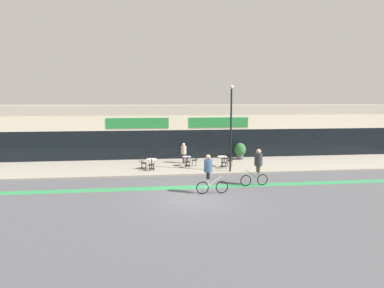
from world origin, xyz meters
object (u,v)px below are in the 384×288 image
at_px(planter_pot, 240,151).
at_px(pedestrian_near_end, 184,151).
at_px(cafe_chair_1_side, 195,159).
at_px(cafe_chair_0_side, 143,162).
at_px(cafe_chair_0_near, 152,164).
at_px(cafe_chair_2_near, 224,161).
at_px(lamp_post, 231,123).
at_px(bistro_table_0, 152,162).
at_px(cafe_chair_1_near, 188,161).
at_px(bistro_table_2, 222,159).
at_px(bistro_table_1, 187,159).
at_px(cyclist_1, 258,164).
at_px(cafe_chair_2_side, 231,160).
at_px(cyclist_0, 209,171).

bearing_deg(planter_pot, pedestrian_near_end, -167.84).
bearing_deg(cafe_chair_1_side, cafe_chair_0_side, 14.27).
xyz_separation_m(cafe_chair_0_near, cafe_chair_2_near, (5.11, 0.14, 0.00)).
relative_size(cafe_chair_0_side, planter_pot, 0.66).
bearing_deg(lamp_post, bistro_table_0, 165.71).
xyz_separation_m(cafe_chair_1_near, pedestrian_near_end, (-0.14, 1.73, 0.42)).
distance_m(bistro_table_0, cafe_chair_1_side, 3.25).
distance_m(lamp_post, pedestrian_near_end, 4.89).
xyz_separation_m(bistro_table_0, cafe_chair_2_near, (5.12, -0.48, -0.00)).
xyz_separation_m(bistro_table_2, planter_pot, (2.08, 2.64, 0.18)).
relative_size(cafe_chair_1_near, cafe_chair_2_near, 1.00).
distance_m(bistro_table_1, cafe_chair_2_near, 2.80).
relative_size(bistro_table_2, cafe_chair_0_side, 0.86).
distance_m(bistro_table_1, cafe_chair_1_near, 0.63).
distance_m(cafe_chair_1_side, cyclist_1, 6.03).
bearing_deg(cafe_chair_1_side, bistro_table_2, 170.14).
xyz_separation_m(bistro_table_1, cyclist_1, (3.60, -5.21, 0.65)).
height_order(bistro_table_1, planter_pot, planter_pot).
height_order(cafe_chair_2_side, cyclist_0, cyclist_0).
distance_m(cafe_chair_2_side, cyclist_0, 6.52).
relative_size(bistro_table_2, cyclist_1, 0.36).
bearing_deg(pedestrian_near_end, cyclist_1, 120.73).
bearing_deg(cafe_chair_2_side, cafe_chair_0_side, 2.15).
xyz_separation_m(cafe_chair_0_near, planter_pot, (7.19, 3.40, 0.21)).
relative_size(cafe_chair_1_near, cyclist_1, 0.42).
distance_m(lamp_post, cyclist_0, 5.43).
distance_m(cafe_chair_0_side, cafe_chair_2_near, 5.76).
bearing_deg(cafe_chair_0_side, cyclist_0, -51.33).
distance_m(cafe_chair_1_near, planter_pot, 5.39).
bearing_deg(cafe_chair_2_near, cafe_chair_1_near, 83.25).
distance_m(bistro_table_0, cafe_chair_0_side, 0.63).
bearing_deg(cyclist_0, bistro_table_0, 117.14).
distance_m(cafe_chair_1_side, cafe_chair_2_side, 2.61).
height_order(bistro_table_0, pedestrian_near_end, pedestrian_near_end).
height_order(bistro_table_2, cyclist_0, cyclist_0).
xyz_separation_m(bistro_table_1, cyclist_0, (0.55, -6.44, 0.60)).
relative_size(cafe_chair_0_near, cafe_chair_1_near, 1.00).
bearing_deg(cyclist_1, lamp_post, -81.29).
bearing_deg(bistro_table_1, cafe_chair_1_near, -89.39).
bearing_deg(cafe_chair_2_side, cafe_chair_1_near, 3.00).
relative_size(cafe_chair_0_side, cafe_chair_1_side, 1.00).
relative_size(bistro_table_2, cafe_chair_1_side, 0.86).
distance_m(bistro_table_2, planter_pot, 3.36).
relative_size(cafe_chair_2_near, cyclist_0, 0.43).
height_order(cafe_chair_2_near, cafe_chair_2_side, same).
relative_size(bistro_table_1, cafe_chair_0_side, 0.80).
relative_size(cafe_chair_0_near, planter_pot, 0.66).
bearing_deg(cafe_chair_0_near, cafe_chair_1_near, -82.40).
distance_m(bistro_table_1, cafe_chair_0_near, 2.86).
xyz_separation_m(cafe_chair_1_near, cafe_chair_2_side, (3.18, 0.11, 0.00)).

